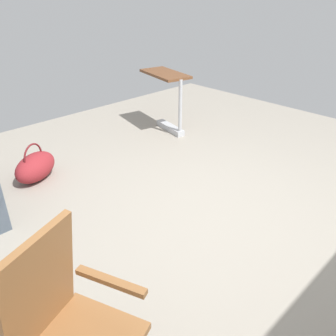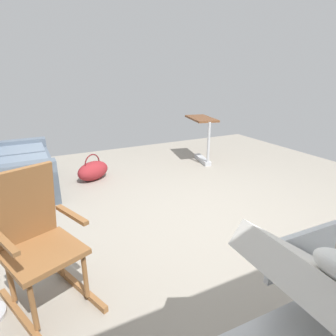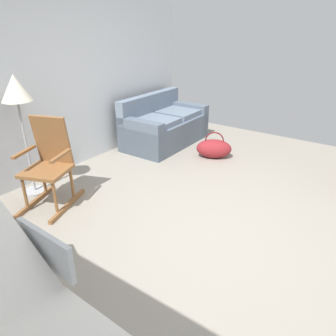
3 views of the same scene
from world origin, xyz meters
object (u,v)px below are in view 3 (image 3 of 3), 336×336
(couch, at_px, (164,127))
(duffel_bag, at_px, (214,148))
(floor_lamp, at_px, (17,97))
(rocking_chair, at_px, (49,164))

(couch, relative_size, duffel_bag, 2.50)
(floor_lamp, height_order, duffel_bag, floor_lamp)
(rocking_chair, relative_size, duffel_bag, 1.63)
(floor_lamp, bearing_deg, couch, -6.20)
(couch, bearing_deg, duffel_bag, -94.48)
(rocking_chair, height_order, floor_lamp, floor_lamp)
(rocking_chair, xyz_separation_m, duffel_bag, (2.38, -0.90, -0.35))
(floor_lamp, xyz_separation_m, duffel_bag, (2.38, -1.32, -1.07))
(rocking_chair, xyz_separation_m, floor_lamp, (0.00, 0.42, 0.72))
(couch, xyz_separation_m, floor_lamp, (-2.46, 0.27, 0.92))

